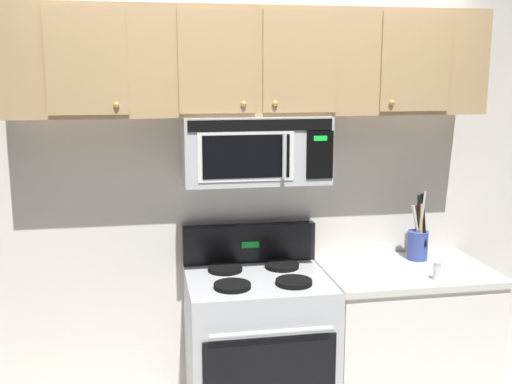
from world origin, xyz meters
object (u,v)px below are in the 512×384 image
(stove_range, at_px, (258,353))
(salt_shaker, at_px, (437,271))
(utensil_crock_blue, at_px, (418,240))
(over_range_microwave, at_px, (254,149))

(stove_range, xyz_separation_m, salt_shaker, (0.92, -0.21, 0.48))
(utensil_crock_blue, bearing_deg, stove_range, -171.25)
(utensil_crock_blue, relative_size, salt_shaker, 4.34)
(over_range_microwave, xyz_separation_m, utensil_crock_blue, (0.97, 0.03, -0.56))
(utensil_crock_blue, bearing_deg, salt_shaker, -98.71)
(utensil_crock_blue, height_order, salt_shaker, utensil_crock_blue)
(stove_range, distance_m, salt_shaker, 1.05)
(utensil_crock_blue, bearing_deg, over_range_microwave, -178.06)
(salt_shaker, bearing_deg, stove_range, 167.11)
(over_range_microwave, relative_size, salt_shaker, 8.10)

